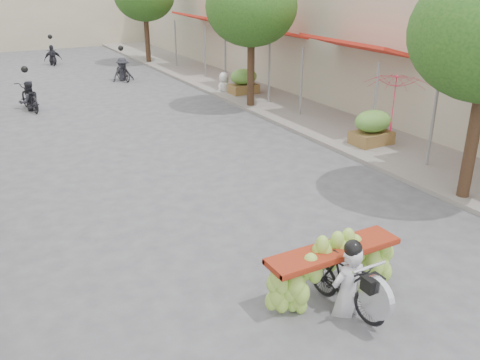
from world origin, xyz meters
name	(u,v)px	position (x,y,z in m)	size (l,w,h in m)	color
sidewalk_right	(271,97)	(7.00, 15.00, 0.06)	(4.00, 60.00, 0.12)	gray
shophouse_row_right	(384,22)	(11.99, 14.00, 3.00)	(9.77, 40.00, 6.00)	#B2AA94
street_tree_mid	(251,7)	(5.40, 14.00, 3.78)	(3.40, 3.40, 5.25)	#3A2719
produce_crate_mid	(373,125)	(6.20, 8.00, 0.71)	(1.20, 0.88, 1.16)	brown
produce_crate_far	(244,79)	(6.20, 16.00, 0.71)	(1.20, 0.88, 1.16)	brown
banana_motorbike	(342,266)	(0.27, 2.20, 0.72)	(2.32, 1.80, 2.15)	black
market_umbrella	(399,73)	(6.07, 7.08, 2.43)	(2.18, 2.18, 1.67)	red
pedestrian	(224,72)	(5.73, 16.92, 0.91)	(0.87, 0.64, 1.58)	white
bg_motorbike_a	(28,92)	(-2.27, 17.82, 0.72)	(0.94, 1.87, 1.95)	black
bg_motorbike_b	(122,63)	(2.58, 21.70, 0.85)	(1.11, 1.71, 1.95)	black
bg_motorbike_c	(52,50)	(0.41, 28.21, 0.84)	(1.02, 1.46, 1.95)	black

